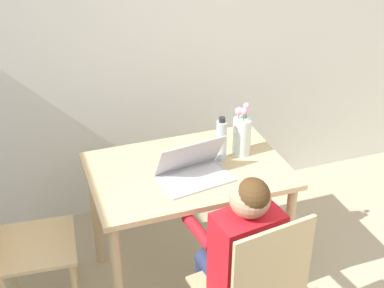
{
  "coord_description": "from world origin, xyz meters",
  "views": [
    {
      "loc": [
        -0.72,
        -0.82,
        2.24
      ],
      "look_at": [
        0.04,
        1.34,
        0.92
      ],
      "focal_mm": 50.0,
      "sensor_mm": 36.0,
      "label": 1
    }
  ],
  "objects_px": {
    "laptop": "(193,169)",
    "water_bottle": "(221,140)",
    "flower_vase": "(242,134)",
    "person_seated": "(240,248)",
    "chair_spare": "(19,240)"
  },
  "relations": [
    {
      "from": "chair_spare",
      "to": "laptop",
      "type": "height_order",
      "value": "laptop"
    },
    {
      "from": "laptop",
      "to": "water_bottle",
      "type": "xyz_separation_m",
      "value": [
        0.2,
        0.11,
        0.07
      ]
    },
    {
      "from": "laptop",
      "to": "water_bottle",
      "type": "relative_size",
      "value": 1.53
    },
    {
      "from": "person_seated",
      "to": "water_bottle",
      "type": "bearing_deg",
      "value": -111.65
    },
    {
      "from": "chair_spare",
      "to": "person_seated",
      "type": "xyz_separation_m",
      "value": [
        0.94,
        -0.61,
        0.18
      ]
    },
    {
      "from": "chair_spare",
      "to": "flower_vase",
      "type": "bearing_deg",
      "value": -84.37
    },
    {
      "from": "person_seated",
      "to": "laptop",
      "type": "height_order",
      "value": "person_seated"
    },
    {
      "from": "chair_spare",
      "to": "flower_vase",
      "type": "relative_size",
      "value": 3.15
    },
    {
      "from": "laptop",
      "to": "person_seated",
      "type": "bearing_deg",
      "value": -92.01
    },
    {
      "from": "laptop",
      "to": "flower_vase",
      "type": "distance_m",
      "value": 0.36
    },
    {
      "from": "flower_vase",
      "to": "person_seated",
      "type": "bearing_deg",
      "value": -113.83
    },
    {
      "from": "laptop",
      "to": "water_bottle",
      "type": "distance_m",
      "value": 0.24
    },
    {
      "from": "person_seated",
      "to": "laptop",
      "type": "xyz_separation_m",
      "value": [
        -0.05,
        0.48,
        0.14
      ]
    },
    {
      "from": "person_seated",
      "to": "laptop",
      "type": "distance_m",
      "value": 0.5
    },
    {
      "from": "flower_vase",
      "to": "water_bottle",
      "type": "relative_size",
      "value": 1.18
    }
  ]
}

